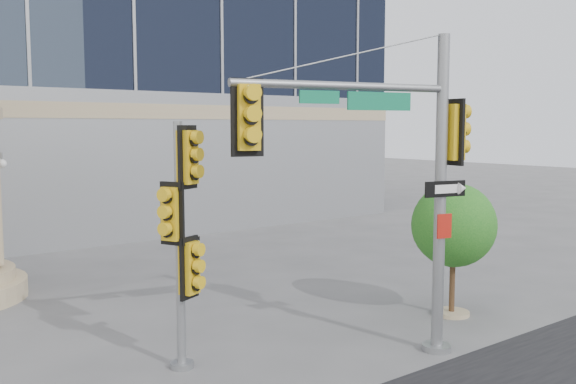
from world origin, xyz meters
TOP-DOWN VIEW (x-y plane):
  - ground at (0.00, 0.00)m, footprint 120.00×120.00m
  - main_signal_pole at (0.29, -1.25)m, footprint 4.90×1.50m
  - secondary_signal_pole at (-3.20, 0.77)m, footprint 0.89×0.64m
  - street_tree at (3.73, -0.09)m, footprint 2.09×2.04m

SIDE VIEW (x-z plane):
  - ground at x=0.00m, z-range 0.00..0.00m
  - street_tree at x=3.73m, z-range 0.51..3.77m
  - secondary_signal_pole at x=-3.20m, z-range 0.41..5.11m
  - main_signal_pole at x=0.29m, z-range 0.77..7.18m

